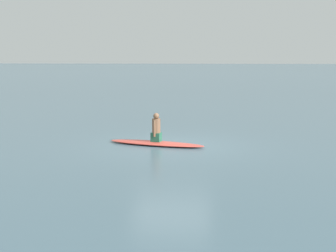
# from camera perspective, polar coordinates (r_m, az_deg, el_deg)

# --- Properties ---
(ground_plane) EXTENTS (400.00, 400.00, 0.00)m
(ground_plane) POSITION_cam_1_polar(r_m,az_deg,el_deg) (16.28, 0.41, -2.24)
(ground_plane) COLOR slate
(surfboard) EXTENTS (1.47, 3.36, 0.12)m
(surfboard) POSITION_cam_1_polar(r_m,az_deg,el_deg) (16.40, -1.33, -1.96)
(surfboard) COLOR #D84C3F
(surfboard) RESTS_ON ground
(person_paddler) EXTENTS (0.41, 0.35, 0.93)m
(person_paddler) POSITION_cam_1_polar(r_m,az_deg,el_deg) (16.33, -1.33, -0.30)
(person_paddler) COLOR #26664C
(person_paddler) RESTS_ON surfboard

